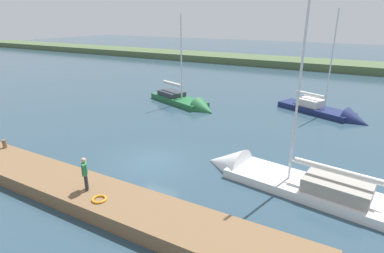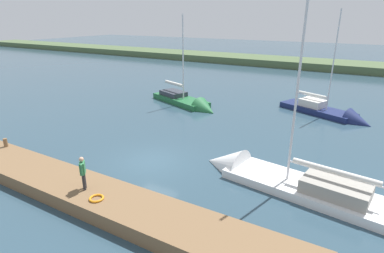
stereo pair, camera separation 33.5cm
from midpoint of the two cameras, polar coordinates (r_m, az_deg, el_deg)
name	(u,v)px [view 2 (the right image)]	position (r m, az deg, el deg)	size (l,w,h in m)	color
ground_plane	(151,162)	(19.14, -7.07, -6.42)	(200.00, 200.00, 0.00)	#2D4756
far_shoreline	(302,67)	(58.43, 19.69, 10.29)	(180.00, 8.00, 2.40)	#4C603D
dock_pier	(89,194)	(15.90, -17.84, -11.67)	(21.52, 2.58, 0.70)	brown
mooring_post_near	(6,143)	(22.36, -30.65, -2.56)	(0.24, 0.24, 0.53)	brown
life_ring_buoy	(96,198)	(14.67, -16.48, -12.51)	(0.66, 0.66, 0.10)	orange
sailboat_near_dock	(277,181)	(17.26, 15.87, -9.58)	(10.89, 3.92, 11.75)	white
sailboat_far_right	(189,104)	(30.79, -0.33, 4.15)	(8.60, 5.04, 9.62)	#236638
sailboat_far_left	(331,115)	(30.04, 24.38, 1.92)	(8.37, 5.22, 10.00)	navy
person_on_dock	(83,171)	(15.22, -18.79, -7.72)	(0.46, 0.49, 1.63)	#28282D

